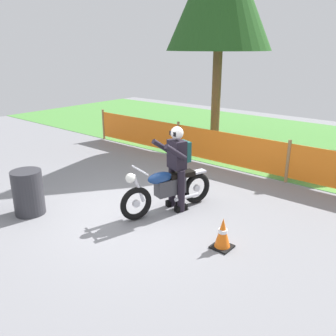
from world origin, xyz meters
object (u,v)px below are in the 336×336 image
traffic_cone (223,233)px  spare_drum (28,192)px  rider_lead (177,164)px  motorcycle_lead (167,188)px

traffic_cone → spare_drum: spare_drum is taller
traffic_cone → spare_drum: (-3.59, -1.31, 0.18)m
rider_lead → spare_drum: bearing=-28.3°
motorcycle_lead → rider_lead: rider_lead is taller
motorcycle_lead → rider_lead: (0.07, 0.22, 0.47)m
traffic_cone → motorcycle_lead: bearing=162.4°
rider_lead → traffic_cone: rider_lead is taller
motorcycle_lead → rider_lead: bearing=-179.5°
traffic_cone → rider_lead: bearing=154.7°
motorcycle_lead → traffic_cone: 1.67m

